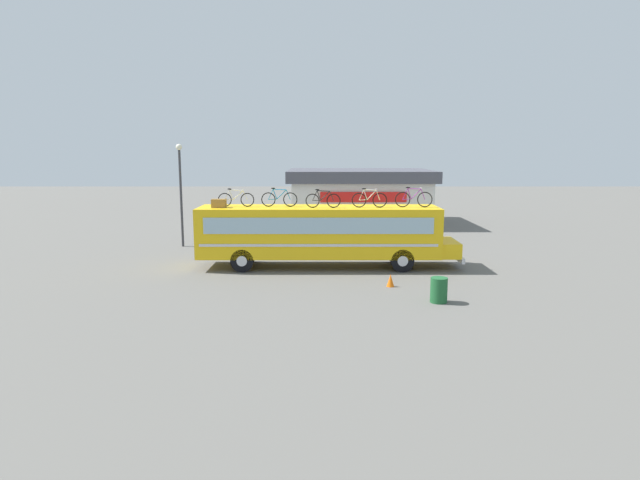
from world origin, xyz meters
name	(u,v)px	position (x,y,z in m)	size (l,w,h in m)	color
ground_plane	(319,267)	(0.00, 0.00, 0.00)	(120.00, 120.00, 0.00)	#605E59
bus	(322,232)	(0.14, 0.00, 1.68)	(12.26, 2.61, 2.86)	yellow
luggage_bag_1	(219,203)	(-4.60, -0.36, 3.06)	(0.65, 0.44, 0.40)	olive
rooftop_bicycle_1	(236,199)	(-3.88, 0.10, 3.22)	(1.70, 0.44, 0.86)	black
rooftop_bicycle_2	(279,199)	(-1.85, 0.12, 3.24)	(1.70, 0.44, 0.89)	black
rooftop_bicycle_3	(323,200)	(0.20, -0.40, 3.23)	(1.62, 0.44, 0.86)	black
rooftop_bicycle_4	(370,199)	(2.35, -0.27, 3.24)	(1.63, 0.44, 0.90)	black
rooftop_bicycle_5	(414,199)	(4.42, -0.13, 3.26)	(1.74, 0.44, 0.94)	black
roadside_building	(359,196)	(3.06, 16.06, 2.08)	(10.71, 8.61, 4.06)	silver
trash_bin	(439,290)	(4.38, -6.15, 0.46)	(0.62, 0.62, 0.92)	#1E592D
traffic_cone	(391,280)	(2.93, -3.83, 0.25)	(0.31, 0.31, 0.51)	orange
street_lamp	(181,184)	(-7.87, 5.61, 3.61)	(0.35, 0.35, 5.85)	#38383D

